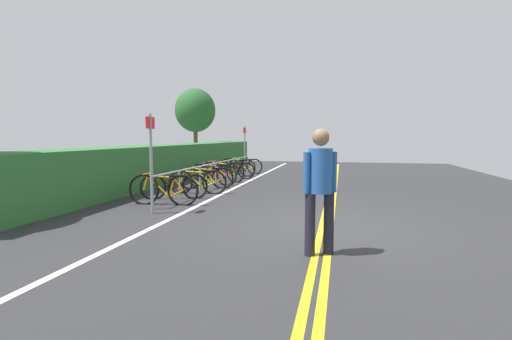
{
  "coord_description": "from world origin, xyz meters",
  "views": [
    {
      "loc": [
        -6.7,
        -0.23,
        1.6
      ],
      "look_at": [
        3.66,
        2.12,
        0.65
      ],
      "focal_mm": 26.31,
      "sensor_mm": 36.0,
      "label": 1
    }
  ],
  "objects": [
    {
      "name": "ground_plane",
      "position": [
        0.0,
        0.0,
        -0.03
      ],
      "size": [
        34.25,
        12.72,
        0.05
      ],
      "primitive_type": "cube",
      "color": "#2B2B2D"
    },
    {
      "name": "centre_line_yellow_inner",
      "position": [
        0.0,
        -0.08,
        0.0
      ],
      "size": [
        30.83,
        0.1,
        0.0
      ],
      "primitive_type": "cube",
      "color": "gold",
      "rests_on": "ground_plane"
    },
    {
      "name": "centre_line_yellow_outer",
      "position": [
        0.0,
        0.08,
        0.0
      ],
      "size": [
        30.83,
        0.1,
        0.0
      ],
      "primitive_type": "cube",
      "color": "gold",
      "rests_on": "ground_plane"
    },
    {
      "name": "bike_lane_stripe_white",
      "position": [
        0.0,
        2.98,
        0.0
      ],
      "size": [
        30.83,
        0.12,
        0.0
      ],
      "primitive_type": "cube",
      "color": "white",
      "rests_on": "ground_plane"
    },
    {
      "name": "bike_rack",
      "position": [
        5.05,
        3.8,
        0.57
      ],
      "size": [
        8.64,
        0.05,
        0.74
      ],
      "color": "#9EA0A5",
      "rests_on": "ground_plane"
    },
    {
      "name": "bicycle_0",
      "position": [
        1.29,
        3.8,
        0.36
      ],
      "size": [
        0.46,
        1.71,
        0.77
      ],
      "color": "black",
      "rests_on": "ground_plane"
    },
    {
      "name": "bicycle_1",
      "position": [
        2.13,
        3.93,
        0.32
      ],
      "size": [
        0.66,
        1.65,
        0.69
      ],
      "color": "black",
      "rests_on": "ground_plane"
    },
    {
      "name": "bicycle_2",
      "position": [
        3.09,
        3.67,
        0.34
      ],
      "size": [
        0.46,
        1.65,
        0.72
      ],
      "color": "black",
      "rests_on": "ground_plane"
    },
    {
      "name": "bicycle_3",
      "position": [
        4.12,
        3.79,
        0.33
      ],
      "size": [
        0.62,
        1.62,
        0.71
      ],
      "color": "black",
      "rests_on": "ground_plane"
    },
    {
      "name": "bicycle_4",
      "position": [
        5.06,
        3.91,
        0.35
      ],
      "size": [
        0.46,
        1.72,
        0.75
      ],
      "color": "black",
      "rests_on": "ground_plane"
    },
    {
      "name": "bicycle_5",
      "position": [
        5.97,
        3.87,
        0.35
      ],
      "size": [
        0.63,
        1.77,
        0.75
      ],
      "color": "black",
      "rests_on": "ground_plane"
    },
    {
      "name": "bicycle_6",
      "position": [
        6.92,
        3.73,
        0.32
      ],
      "size": [
        0.46,
        1.63,
        0.68
      ],
      "color": "black",
      "rests_on": "ground_plane"
    },
    {
      "name": "bicycle_7",
      "position": [
        7.87,
        3.87,
        0.35
      ],
      "size": [
        0.52,
        1.65,
        0.75
      ],
      "color": "black",
      "rests_on": "ground_plane"
    },
    {
      "name": "bicycle_8",
      "position": [
        8.81,
        3.86,
        0.33
      ],
      "size": [
        0.46,
        1.71,
        0.71
      ],
      "color": "black",
      "rests_on": "ground_plane"
    },
    {
      "name": "pedestrian",
      "position": [
        -1.65,
        0.03,
        0.98
      ],
      "size": [
        0.32,
        0.43,
        1.7
      ],
      "color": "#1E1E2D",
      "rests_on": "ground_plane"
    },
    {
      "name": "sign_post_near",
      "position": [
        0.32,
        3.57,
        1.25
      ],
      "size": [
        0.36,
        0.06,
        2.06
      ],
      "color": "gray",
      "rests_on": "ground_plane"
    },
    {
      "name": "sign_post_far",
      "position": [
        9.79,
        4.04,
        1.25
      ],
      "size": [
        0.36,
        0.06,
        2.05
      ],
      "color": "gray",
      "rests_on": "ground_plane"
    },
    {
      "name": "hedge_backdrop",
      "position": [
        6.55,
        6.03,
        0.65
      ],
      "size": [
        17.59,
        1.39,
        1.29
      ],
      "primitive_type": "cube",
      "color": "#2D6B30",
      "rests_on": "ground_plane"
    },
    {
      "name": "tree_mid",
      "position": [
        14.07,
        8.13,
        3.1
      ],
      "size": [
        2.35,
        2.35,
        4.39
      ],
      "color": "brown",
      "rests_on": "ground_plane"
    }
  ]
}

